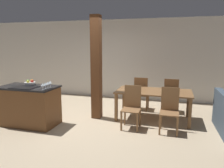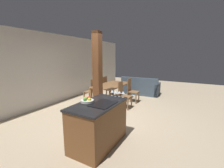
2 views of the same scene
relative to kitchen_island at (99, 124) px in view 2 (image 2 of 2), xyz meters
name	(u,v)px [view 2 (image 2 of 2)]	position (x,y,z in m)	size (l,w,h in m)	color
ground_plane	(108,119)	(1.22, 0.47, -0.46)	(16.00, 16.00, 0.00)	tan
wall_back	(45,70)	(1.22, 3.17, 0.89)	(11.20, 0.08, 2.70)	silver
kitchen_island	(99,124)	(0.00, 0.00, 0.00)	(1.33, 0.74, 0.93)	brown
fruit_bowl	(87,100)	(-0.10, 0.21, 0.51)	(0.27, 0.27, 0.11)	silver
wine_glass_near	(123,93)	(0.59, -0.29, 0.58)	(0.08, 0.08, 0.15)	silver
wine_glass_middle	(119,92)	(0.59, -0.19, 0.58)	(0.08, 0.08, 0.15)	silver
wine_glass_far	(116,92)	(0.59, -0.10, 0.58)	(0.08, 0.08, 0.15)	silver
wine_glass_end	(112,91)	(0.59, 0.00, 0.58)	(0.08, 0.08, 0.15)	silver
dining_table	(112,87)	(2.75, 1.19, 0.18)	(1.84, 0.95, 0.73)	brown
dining_chair_near_left	(123,95)	(2.34, 0.49, 0.03)	(0.40, 0.40, 0.96)	brown
dining_chair_near_right	(132,90)	(3.16, 0.49, 0.03)	(0.40, 0.40, 0.96)	brown
dining_chair_far_left	(92,90)	(2.34, 1.89, 0.03)	(0.40, 0.40, 0.96)	brown
dining_chair_far_right	(103,87)	(3.16, 1.89, 0.03)	(0.40, 0.40, 0.96)	brown
couch	(140,88)	(4.56, 0.57, -0.17)	(0.87, 1.80, 0.85)	#3D4C5B
timber_post	(98,75)	(1.34, 0.92, 0.83)	(0.23, 0.23, 2.58)	brown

